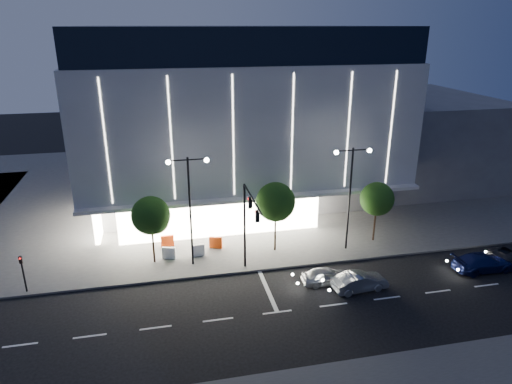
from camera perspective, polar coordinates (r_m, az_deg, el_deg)
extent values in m
plane|color=black|center=(32.50, -1.53, -13.72)|extent=(160.00, 160.00, 0.00)
cube|color=#474747|center=(54.55, -1.02, 0.90)|extent=(70.00, 40.00, 0.15)
cube|color=#4C4C51|center=(53.61, -3.13, 2.69)|extent=(28.00, 21.00, 4.00)
cube|color=#9B9BA0|center=(49.90, -2.93, 10.24)|extent=(30.00, 25.00, 11.00)
cube|color=black|center=(49.17, -3.08, 18.30)|extent=(29.40, 24.50, 3.00)
cube|color=white|center=(40.86, -4.33, -3.10)|extent=(18.00, 0.40, 3.60)
cube|color=white|center=(45.88, -18.76, -1.49)|extent=(0.40, 10.00, 3.60)
cube|color=#9B9BA0|center=(39.63, 0.09, -0.52)|extent=(30.00, 2.00, 0.30)
cube|color=white|center=(37.84, 0.16, 7.03)|extent=(24.00, 0.06, 10.00)
cube|color=#4C4C51|center=(60.62, 18.96, 6.63)|extent=(16.00, 20.00, 10.00)
cylinder|color=black|center=(35.07, -1.42, -4.46)|extent=(0.18, 0.18, 7.00)
cylinder|color=black|center=(31.08, -0.48, -0.79)|extent=(0.14, 5.80, 0.14)
cube|color=black|center=(31.94, -0.73, -1.35)|extent=(0.28, 0.18, 0.85)
cube|color=black|center=(29.77, 0.18, -3.02)|extent=(0.28, 0.18, 0.85)
sphere|color=#FF0C0C|center=(31.81, -0.95, -0.86)|extent=(0.14, 0.14, 0.14)
cylinder|color=black|center=(35.32, -8.20, -2.71)|extent=(0.16, 0.16, 9.00)
cylinder|color=black|center=(33.86, -9.74, 3.91)|extent=(1.40, 0.10, 0.10)
cylinder|color=black|center=(33.93, -7.38, 4.08)|extent=(1.40, 0.10, 0.10)
sphere|color=white|center=(33.87, -10.92, 3.67)|extent=(0.36, 0.36, 0.36)
sphere|color=white|center=(34.02, -6.20, 3.99)|extent=(0.36, 0.36, 0.36)
cylinder|color=black|center=(38.26, 11.58, -1.09)|extent=(0.16, 0.16, 9.00)
cylinder|color=black|center=(36.66, 11.05, 5.09)|extent=(1.40, 0.10, 0.10)
cylinder|color=black|center=(37.23, 13.04, 5.17)|extent=(1.40, 0.10, 0.10)
sphere|color=white|center=(36.43, 10.02, 4.89)|extent=(0.36, 0.36, 0.36)
sphere|color=white|center=(37.55, 14.00, 5.06)|extent=(0.36, 0.36, 0.36)
cylinder|color=black|center=(36.66, -27.04, -9.21)|extent=(0.12, 0.12, 3.00)
cube|color=black|center=(36.13, -27.35, -7.54)|extent=(0.22, 0.16, 0.55)
sphere|color=#FF0C0C|center=(35.97, -27.43, -7.40)|extent=(0.10, 0.10, 0.10)
cylinder|color=black|center=(37.28, -12.74, -6.16)|extent=(0.16, 0.16, 3.78)
sphere|color=#18320D|center=(36.33, -13.02, -2.87)|extent=(3.02, 3.02, 3.02)
sphere|color=#18320D|center=(36.71, -12.49, -3.50)|extent=(2.16, 2.16, 2.16)
sphere|color=#18320D|center=(36.32, -13.38, -3.46)|extent=(1.94, 1.94, 1.94)
cylinder|color=black|center=(38.23, 2.41, -4.72)|extent=(0.16, 0.16, 4.06)
sphere|color=#18320D|center=(37.25, 2.47, -1.24)|extent=(3.25, 3.25, 3.25)
sphere|color=#18320D|center=(37.71, 2.82, -1.91)|extent=(2.32, 2.32, 2.32)
sphere|color=#18320D|center=(37.18, 2.15, -1.85)|extent=(2.09, 2.09, 2.09)
cylinder|color=black|center=(41.33, 14.61, -3.73)|extent=(0.16, 0.16, 3.64)
sphere|color=#18320D|center=(40.49, 14.89, -0.84)|extent=(2.91, 2.91, 2.91)
sphere|color=#18320D|center=(40.98, 15.08, -1.38)|extent=(2.08, 2.08, 2.08)
sphere|color=#18320D|center=(40.37, 14.63, -1.35)|extent=(1.87, 1.87, 1.87)
imported|color=#A6A9AE|center=(34.74, 8.79, -10.32)|extent=(3.73, 1.59, 1.26)
imported|color=#93979A|center=(34.39, 12.84, -10.88)|extent=(4.20, 1.81, 1.35)
imported|color=#151D52|center=(40.09, 26.49, -7.88)|extent=(4.83, 1.99, 1.40)
cube|color=#FF400E|center=(40.10, -11.01, -6.03)|extent=(1.11, 0.30, 1.00)
cube|color=white|center=(38.11, -10.82, -7.49)|extent=(1.12, 0.56, 1.00)
cube|color=#DB3F0C|center=(39.27, -5.06, -6.31)|extent=(1.12, 0.60, 1.00)
cube|color=white|center=(38.17, -7.29, -7.23)|extent=(1.12, 0.34, 1.00)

